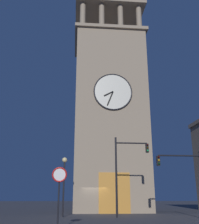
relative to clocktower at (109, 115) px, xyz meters
name	(u,v)px	position (x,y,z in m)	size (l,w,h in m)	color
ground_plane	(94,214)	(1.99, 3.09, -11.21)	(200.00, 200.00, 0.00)	#424247
clocktower	(109,115)	(0.00, 0.00, 0.00)	(8.92, 7.89, 28.18)	gray
traffic_signal_near	(186,172)	(-4.53, 11.36, -7.81)	(3.57, 0.41, 5.02)	black
traffic_signal_mid	(126,164)	(-0.24, 9.12, -7.01)	(2.92, 0.41, 6.51)	black
street_lamp	(64,174)	(4.96, 7.80, -7.77)	(0.44, 0.44, 4.91)	black
no_horn_sign	(59,180)	(4.82, 17.61, -8.81)	(0.78, 0.14, 3.06)	black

